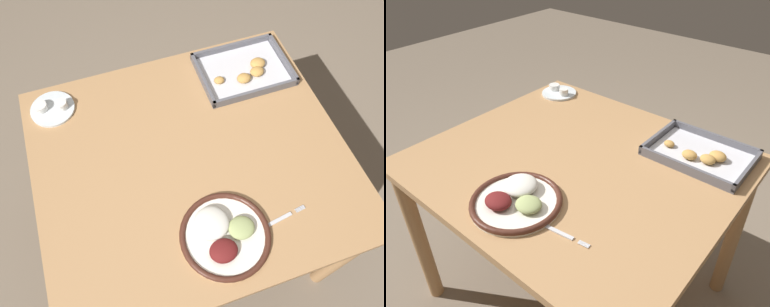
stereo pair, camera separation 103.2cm
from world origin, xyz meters
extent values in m
plane|color=#7A6B59|center=(0.00, 0.00, 0.00)|extent=(8.00, 8.00, 0.00)
cube|color=#AD7F51|center=(0.00, 0.00, 0.74)|extent=(1.10, 0.98, 0.03)
cylinder|color=#AD7F51|center=(-0.50, -0.44, 0.36)|extent=(0.06, 0.06, 0.73)
cylinder|color=#AD7F51|center=(-0.50, 0.44, 0.36)|extent=(0.06, 0.06, 0.73)
cylinder|color=#AD7F51|center=(0.50, 0.44, 0.36)|extent=(0.06, 0.06, 0.73)
cylinder|color=white|center=(0.01, -0.30, 0.76)|extent=(0.29, 0.29, 0.01)
torus|color=#472319|center=(0.01, -0.30, 0.77)|extent=(0.29, 0.29, 0.02)
ellipsoid|color=silver|center=(-0.02, -0.26, 0.79)|extent=(0.11, 0.11, 0.04)
ellipsoid|color=maroon|center=(-0.02, -0.35, 0.79)|extent=(0.09, 0.08, 0.04)
ellipsoid|color=#9EAD6B|center=(0.06, -0.30, 0.78)|extent=(0.09, 0.08, 0.03)
cube|color=silver|center=(0.17, -0.31, 0.76)|extent=(0.14, 0.03, 0.00)
cylinder|color=silver|center=(0.28, -0.30, 0.76)|extent=(0.04, 0.01, 0.00)
cylinder|color=silver|center=(0.28, -0.30, 0.76)|extent=(0.04, 0.01, 0.00)
cylinder|color=silver|center=(0.28, -0.30, 0.76)|extent=(0.04, 0.01, 0.00)
cylinder|color=silver|center=(0.27, -0.29, 0.76)|extent=(0.04, 0.01, 0.00)
cylinder|color=silver|center=(-0.43, 0.37, 0.76)|extent=(0.17, 0.17, 0.01)
cylinder|color=silver|center=(-0.39, 0.36, 0.78)|extent=(0.04, 0.04, 0.03)
cylinder|color=#C67F23|center=(-0.39, 0.36, 0.79)|extent=(0.04, 0.04, 0.01)
cylinder|color=silver|center=(-0.47, 0.38, 0.78)|extent=(0.05, 0.05, 0.03)
cylinder|color=#B22819|center=(-0.47, 0.38, 0.79)|extent=(0.04, 0.04, 0.01)
cube|color=#595960|center=(0.33, 0.31, 0.76)|extent=(0.36, 0.27, 0.01)
cube|color=silver|center=(0.33, 0.31, 0.76)|extent=(0.33, 0.25, 0.00)
cube|color=#595960|center=(0.33, 0.18, 0.78)|extent=(0.36, 0.01, 0.03)
cube|color=#595960|center=(0.33, 0.44, 0.78)|extent=(0.36, 0.01, 0.03)
cube|color=#595960|center=(0.15, 0.31, 0.78)|extent=(0.01, 0.27, 0.03)
cube|color=#595960|center=(0.51, 0.31, 0.78)|extent=(0.01, 0.27, 0.03)
ellipsoid|color=#C18E47|center=(0.39, 0.32, 0.78)|extent=(0.06, 0.05, 0.03)
ellipsoid|color=#C18E47|center=(0.37, 0.28, 0.78)|extent=(0.06, 0.05, 0.03)
ellipsoid|color=#C18E47|center=(0.31, 0.26, 0.78)|extent=(0.06, 0.05, 0.03)
ellipsoid|color=#C18E47|center=(0.22, 0.29, 0.77)|extent=(0.04, 0.04, 0.02)
camera|label=1|loc=(-0.21, -0.61, 1.92)|focal=35.00mm
camera|label=2|loc=(0.72, -0.85, 1.54)|focal=35.00mm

